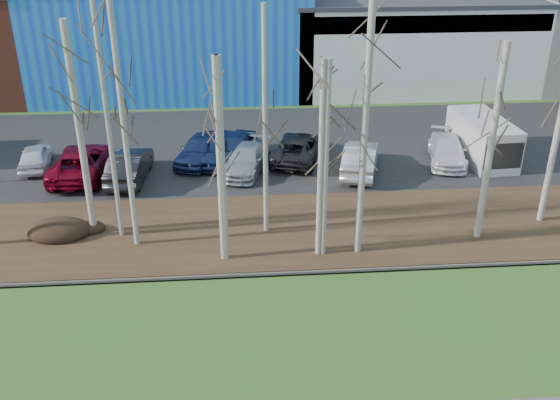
{
  "coord_description": "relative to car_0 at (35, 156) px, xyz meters",
  "views": [
    {
      "loc": [
        -1.75,
        -9.94,
        13.53
      ],
      "look_at": [
        0.03,
        12.59,
        2.5
      ],
      "focal_mm": 40.0,
      "sensor_mm": 36.0,
      "label": 1
    }
  ],
  "objects": [
    {
      "name": "car_3",
      "position": [
        11.46,
        -1.44,
        0.04
      ],
      "size": [
        3.23,
        5.02,
        1.35
      ],
      "primitive_type": "imported",
      "rotation": [
        0.0,
        0.0,
        -0.31
      ],
      "color": "#A3A8AC",
      "rests_on": "parking_lot"
    },
    {
      "name": "car_2",
      "position": [
        2.77,
        -1.35,
        0.15
      ],
      "size": [
        2.81,
        5.74,
        1.57
      ],
      "primitive_type": "imported",
      "rotation": [
        0.0,
        0.0,
        3.11
      ],
      "color": "maroon",
      "rests_on": "parking_lot"
    },
    {
      "name": "van_white",
      "position": [
        24.73,
        -0.85,
        0.53
      ],
      "size": [
        2.53,
        5.45,
        2.33
      ],
      "rotation": [
        0.0,
        0.0,
        0.06
      ],
      "color": "white",
      "rests_on": "parking_lot"
    },
    {
      "name": "birch_10",
      "position": [
        10.34,
        -10.4,
        3.54
      ],
      "size": [
        0.26,
        0.26,
        8.35
      ],
      "color": "#B9B7A8",
      "rests_on": "far_bank"
    },
    {
      "name": "birch_8",
      "position": [
        21.3,
        -9.43,
        3.6
      ],
      "size": [
        0.28,
        0.28,
        8.46
      ],
      "color": "#B9B7A8",
      "rests_on": "far_bank"
    },
    {
      "name": "birch_4",
      "position": [
        10.26,
        -10.4,
        3.54
      ],
      "size": [
        0.26,
        0.26,
        8.35
      ],
      "color": "#B9B7A8",
      "rests_on": "far_bank"
    },
    {
      "name": "car_8",
      "position": [
        10.85,
        0.05,
        0.12
      ],
      "size": [
        3.18,
        4.83,
        1.53
      ],
      "primitive_type": "imported",
      "rotation": [
        0.0,
        0.0,
        -0.33
      ],
      "color": "navy",
      "rests_on": "parking_lot"
    },
    {
      "name": "birch_11",
      "position": [
        14.35,
        -10.34,
        3.44
      ],
      "size": [
        0.23,
        0.23,
        8.14
      ],
      "color": "#B9B7A8",
      "rests_on": "far_bank"
    },
    {
      "name": "car_0",
      "position": [
        0.0,
        0.0,
        0.0
      ],
      "size": [
        1.94,
        3.9,
        1.28
      ],
      "primitive_type": "imported",
      "rotation": [
        0.0,
        0.0,
        3.26
      ],
      "color": "white",
      "rests_on": "parking_lot"
    },
    {
      "name": "car_4",
      "position": [
        8.95,
        0.05,
        0.12
      ],
      "size": [
        3.18,
        4.83,
        1.53
      ],
      "primitive_type": "imported",
      "rotation": [
        0.0,
        0.0,
        -0.33
      ],
      "color": "navy",
      "rests_on": "parking_lot"
    },
    {
      "name": "birch_3",
      "position": [
        6.55,
        -8.92,
        4.63
      ],
      "size": [
        0.22,
        0.22,
        10.52
      ],
      "color": "#B9B7A8",
      "rests_on": "far_bank"
    },
    {
      "name": "parking_lot",
      "position": [
        12.57,
        2.42,
        -0.71
      ],
      "size": [
        80.0,
        14.0,
        0.14
      ],
      "primitive_type": "cube",
      "color": "black",
      "rests_on": "ground"
    },
    {
      "name": "river",
      "position": [
        12.57,
        -15.38,
        -0.78
      ],
      "size": [
        80.0,
        8.0,
        0.9
      ],
      "primitive_type": null,
      "color": "#141E32",
      "rests_on": "ground"
    },
    {
      "name": "far_bank_rocks",
      "position": [
        12.57,
        -11.28,
        -0.78
      ],
      "size": [
        80.0,
        0.8,
        0.46
      ],
      "primitive_type": null,
      "color": "#47423D",
      "rests_on": "ground"
    },
    {
      "name": "car_6",
      "position": [
        14.42,
        -0.03,
        0.08
      ],
      "size": [
        3.82,
        5.63,
        1.43
      ],
      "primitive_type": "imported",
      "rotation": [
        0.0,
        0.0,
        2.83
      ],
      "color": "black",
      "rests_on": "parking_lot"
    },
    {
      "name": "birch_2",
      "position": [
        4.51,
        -7.69,
        3.98
      ],
      "size": [
        0.29,
        0.29,
        9.21
      ],
      "color": "#B9B7A8",
      "rests_on": "far_bank"
    },
    {
      "name": "building_blue",
      "position": [
        6.57,
        16.42,
        3.38
      ],
      "size": [
        20.4,
        12.24,
        8.3
      ],
      "color": "#2284D1",
      "rests_on": "ground"
    },
    {
      "name": "birch_5",
      "position": [
        12.13,
        -8.15,
        4.26
      ],
      "size": [
        0.21,
        0.21,
        9.77
      ],
      "color": "#B9B7A8",
      "rests_on": "far_bank"
    },
    {
      "name": "car_1",
      "position": [
        5.36,
        -2.08,
        0.14
      ],
      "size": [
        2.01,
        4.87,
        1.57
      ],
      "primitive_type": "imported",
      "rotation": [
        0.0,
        0.0,
        3.07
      ],
      "color": "black",
      "rests_on": "parking_lot"
    },
    {
      "name": "far_bank",
      "position": [
        12.57,
        -8.08,
        -0.7
      ],
      "size": [
        80.0,
        7.0,
        0.15
      ],
      "primitive_type": "cube",
      "color": "#382616",
      "rests_on": "ground"
    },
    {
      "name": "dirt_mound",
      "position": [
        3.05,
        -7.9,
        -0.36
      ],
      "size": [
        2.72,
        1.92,
        0.53
      ],
      "primitive_type": "ellipsoid",
      "color": "black",
      "rests_on": "far_bank"
    },
    {
      "name": "car_7",
      "position": [
        22.65,
        -0.99,
        0.04
      ],
      "size": [
        2.93,
        4.99,
        1.36
      ],
      "primitive_type": "imported",
      "rotation": [
        0.0,
        0.0,
        -0.23
      ],
      "color": "white",
      "rests_on": "parking_lot"
    },
    {
      "name": "birch_6",
      "position": [
        14.16,
        -10.34,
        3.44
      ],
      "size": [
        0.23,
        0.23,
        8.14
      ],
      "color": "#B9B7A8",
      "rests_on": "far_bank"
    },
    {
      "name": "birch_7",
      "position": [
        15.84,
        -10.25,
        4.53
      ],
      "size": [
        0.28,
        0.28,
        10.33
      ],
      "color": "#B9B7A8",
      "rests_on": "far_bank"
    },
    {
      "name": "birch_1",
      "position": [
        5.78,
        -8.08,
        4.96
      ],
      "size": [
        0.2,
        0.2,
        11.17
      ],
      "color": "#B9B7A8",
      "rests_on": "far_bank"
    },
    {
      "name": "building_white",
      "position": [
        24.57,
        16.41,
        2.63
      ],
      "size": [
        18.36,
        12.24,
        6.8
      ],
      "color": "white",
      "rests_on": "ground"
    },
    {
      "name": "car_5",
      "position": [
        17.53,
        -2.08,
        0.16
      ],
      "size": [
        2.96,
        5.13,
        1.6
      ],
      "primitive_type": "imported",
      "rotation": [
        0.0,
        0.0,
        2.86
      ],
      "color": "#B4B4B6",
      "rests_on": "parking_lot"
    },
    {
      "name": "car_9",
      "position": [
        9.93,
        0.05,
        0.12
      ],
      "size": [
        3.18,
        4.83,
        1.53
      ],
      "primitive_type": "imported",
      "rotation": [
        0.0,
        0.0,
        -0.33
      ],
      "color": "navy",
      "rests_on": "parking_lot"
    }
  ]
}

